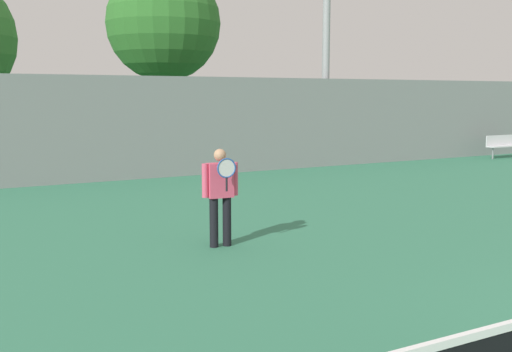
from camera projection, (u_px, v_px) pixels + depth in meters
name	position (u px, v px, depth m)	size (l,w,h in m)	color
tennis_player	(220.00, 191.00, 9.57)	(0.61, 0.42, 1.59)	black
bench_courtside_far	(504.00, 144.00, 23.25)	(1.80, 0.40, 0.89)	silver
light_pole_near_left	(326.00, 20.00, 20.40)	(0.90, 0.60, 8.41)	#939399
back_fence	(182.00, 127.00, 17.91)	(35.51, 0.06, 2.98)	gray
tree_green_tall	(164.00, 24.00, 21.34)	(4.07, 4.07, 7.00)	brown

